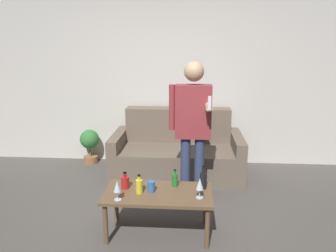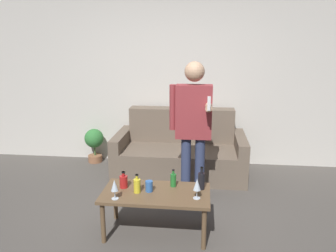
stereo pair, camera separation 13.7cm
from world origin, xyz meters
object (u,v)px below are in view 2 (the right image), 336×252
at_px(couch, 180,152).
at_px(bottle_orange, 137,185).
at_px(coffee_table, 156,197).
at_px(person_standing_front, 193,122).

height_order(couch, bottle_orange, couch).
height_order(coffee_table, person_standing_front, person_standing_front).
bearing_deg(bottle_orange, coffee_table, 9.33).
bearing_deg(couch, coffee_table, -94.27).
xyz_separation_m(coffee_table, person_standing_front, (0.32, 0.67, 0.58)).
bearing_deg(bottle_orange, couch, 79.60).
xyz_separation_m(bottle_orange, person_standing_front, (0.50, 0.70, 0.46)).
height_order(couch, coffee_table, couch).
distance_m(coffee_table, bottle_orange, 0.22).
height_order(coffee_table, bottle_orange, bottle_orange).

